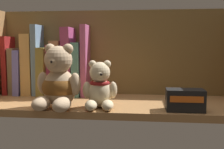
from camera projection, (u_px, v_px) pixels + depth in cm
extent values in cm
cube|color=#9E7042|center=(107.00, 105.00, 86.71)|extent=(78.82, 28.45, 2.00)
cube|color=brown|center=(112.00, 55.00, 99.82)|extent=(81.22, 1.20, 31.79)
cube|color=maroon|center=(10.00, 65.00, 101.11)|extent=(1.76, 10.24, 20.60)
cube|color=#73634A|center=(16.00, 71.00, 101.07)|extent=(2.09, 9.51, 16.43)
cube|color=#6468C9|center=(23.00, 72.00, 100.82)|extent=(2.64, 12.18, 15.79)
cube|color=tan|center=(31.00, 64.00, 100.16)|extent=(3.59, 11.06, 21.36)
cube|color=#6A8CAC|center=(39.00, 60.00, 99.64)|extent=(1.93, 10.73, 24.58)
cube|color=olive|center=(46.00, 71.00, 99.75)|extent=(3.04, 14.06, 16.73)
cube|color=#A64071|center=(53.00, 70.00, 99.41)|extent=(2.18, 10.60, 17.59)
cube|color=#AE7555|center=(61.00, 68.00, 99.01)|extent=(3.97, 14.89, 19.11)
cube|color=#9D3C6A|center=(70.00, 62.00, 98.38)|extent=(3.69, 13.42, 23.59)
cube|color=teal|center=(79.00, 69.00, 98.29)|extent=(2.59, 13.51, 18.43)
cube|color=#BB5586|center=(86.00, 60.00, 97.69)|extent=(1.92, 11.28, 24.41)
ellipsoid|color=tan|center=(60.00, 88.00, 78.56)|extent=(9.27, 8.51, 10.91)
sphere|color=tan|center=(58.00, 60.00, 77.20)|extent=(7.76, 7.76, 7.76)
sphere|color=tan|center=(50.00, 49.00, 78.11)|extent=(2.91, 2.91, 2.91)
sphere|color=tan|center=(68.00, 49.00, 76.72)|extent=(2.91, 2.91, 2.91)
sphere|color=tan|center=(54.00, 62.00, 74.61)|extent=(2.91, 2.91, 2.91)
sphere|color=black|center=(52.00, 62.00, 73.62)|extent=(1.02, 1.02, 1.02)
ellipsoid|color=tan|center=(41.00, 103.00, 74.71)|extent=(5.38, 7.83, 3.88)
ellipsoid|color=tan|center=(62.00, 105.00, 73.17)|extent=(5.38, 7.83, 3.88)
ellipsoid|color=tan|center=(43.00, 83.00, 79.15)|extent=(3.58, 3.58, 6.30)
ellipsoid|color=tan|center=(75.00, 84.00, 76.63)|extent=(3.58, 3.58, 6.30)
ellipsoid|color=brown|center=(60.00, 87.00, 78.53)|extent=(10.03, 9.27, 7.63)
ellipsoid|color=beige|center=(100.00, 93.00, 78.19)|extent=(6.89, 6.32, 8.11)
sphere|color=beige|center=(100.00, 72.00, 77.17)|extent=(5.77, 5.77, 5.77)
sphere|color=beige|center=(93.00, 64.00, 77.37)|extent=(2.16, 2.16, 2.16)
sphere|color=beige|center=(107.00, 64.00, 77.32)|extent=(2.16, 2.16, 2.16)
sphere|color=beige|center=(99.00, 74.00, 75.17)|extent=(2.16, 2.16, 2.16)
sphere|color=black|center=(99.00, 74.00, 74.42)|extent=(0.76, 0.76, 0.76)
ellipsoid|color=beige|center=(91.00, 105.00, 74.66)|extent=(3.79, 5.71, 2.88)
ellipsoid|color=beige|center=(108.00, 105.00, 74.61)|extent=(3.79, 5.71, 2.88)
ellipsoid|color=beige|center=(87.00, 90.00, 77.72)|extent=(2.57, 2.57, 4.68)
ellipsoid|color=beige|center=(113.00, 90.00, 77.64)|extent=(2.57, 2.57, 4.68)
torus|color=maroon|center=(100.00, 83.00, 77.89)|extent=(5.53, 5.53, 1.04)
cube|color=black|center=(185.00, 100.00, 74.33)|extent=(10.00, 5.79, 5.84)
cube|color=orange|center=(187.00, 99.00, 71.31)|extent=(8.50, 0.16, 1.63)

